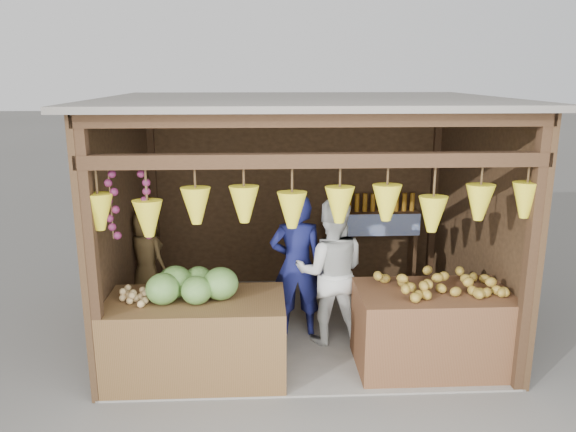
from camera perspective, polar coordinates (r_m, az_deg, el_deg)
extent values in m
plane|color=#514F49|center=(6.77, 1.49, -11.15)|extent=(80.00, 80.00, 0.00)
cube|color=slate|center=(6.77, 1.49, -11.08)|extent=(4.00, 3.00, 0.02)
cube|color=black|center=(7.78, 0.74, 2.36)|extent=(4.00, 0.06, 2.60)
cube|color=black|center=(6.49, -16.34, -0.65)|extent=(0.06, 3.00, 2.60)
cube|color=black|center=(6.77, 18.70, -0.22)|extent=(0.06, 3.00, 2.60)
cube|color=#605B54|center=(6.12, 1.65, 11.68)|extent=(4.30, 3.30, 0.06)
cube|color=black|center=(5.14, -19.33, -4.78)|extent=(0.11, 0.11, 2.60)
cube|color=black|center=(5.48, 23.49, -4.00)|extent=(0.11, 0.11, 2.60)
cube|color=black|center=(7.84, -13.53, 2.06)|extent=(0.11, 0.11, 2.60)
cube|color=black|center=(8.07, 14.66, 2.33)|extent=(0.11, 0.11, 2.60)
cube|color=black|center=(4.73, 2.95, 5.66)|extent=(4.00, 0.12, 0.12)
cube|color=black|center=(4.69, 3.00, 9.76)|extent=(4.00, 0.12, 0.12)
cube|color=#382314|center=(7.77, 8.57, 0.30)|extent=(1.25, 0.30, 0.05)
cube|color=#382314|center=(7.83, 4.22, -3.48)|extent=(0.05, 0.28, 1.05)
cube|color=#382314|center=(8.05, 12.53, -3.28)|extent=(0.05, 0.28, 1.05)
cube|color=blue|center=(7.66, 8.77, -0.93)|extent=(1.25, 0.02, 0.30)
cube|color=#50371A|center=(5.65, -9.24, -12.19)|extent=(1.71, 0.85, 0.82)
cube|color=#4F2E1A|center=(5.93, 14.52, -11.08)|extent=(1.53, 0.85, 0.83)
cube|color=black|center=(7.01, -13.81, -9.39)|extent=(0.31, 0.31, 0.29)
imported|color=#151952|center=(6.28, 0.90, -5.08)|extent=(0.61, 0.42, 1.65)
imported|color=silver|center=(6.14, 4.38, -5.71)|extent=(0.85, 0.70, 1.63)
imported|color=brown|center=(6.77, -14.15, -4.05)|extent=(0.63, 0.59, 1.09)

